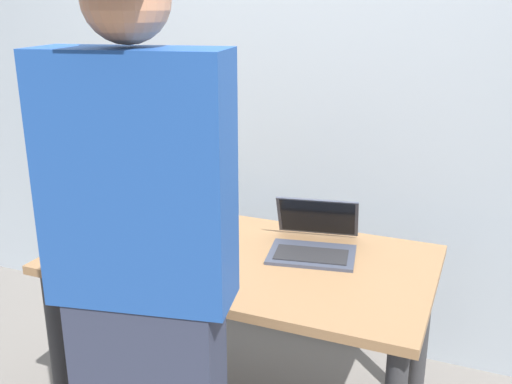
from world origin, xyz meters
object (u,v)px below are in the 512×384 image
laptop (314,240)px  beer_bottle_dark (180,218)px  person_figure (145,288)px  beer_bottle_green (173,204)px

laptop → beer_bottle_dark: beer_bottle_dark is taller
person_figure → beer_bottle_dark: bearing=112.8°
laptop → beer_bottle_green: beer_bottle_green is taller
beer_bottle_green → person_figure: 0.86m
beer_bottle_green → beer_bottle_dark: size_ratio=1.03×
laptop → beer_bottle_dark: bearing=-163.7°
laptop → person_figure: (-0.21, -0.80, 0.14)m
beer_bottle_dark → person_figure: 0.72m
person_figure → laptop: bearing=75.3°
laptop → beer_bottle_dark: 0.51m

